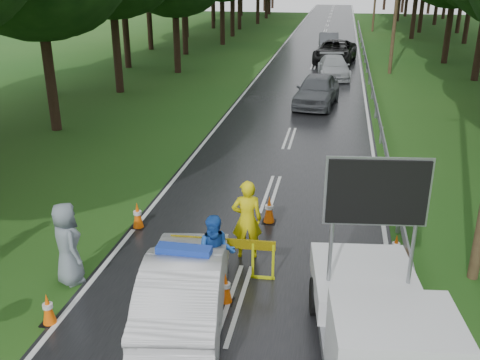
% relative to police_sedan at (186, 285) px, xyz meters
% --- Properties ---
extents(ground, '(160.00, 160.00, 0.00)m').
position_rel_police_sedan_xyz_m(ground, '(0.88, 0.60, -0.73)').
color(ground, '#1A4A15').
rests_on(ground, ground).
extents(road, '(7.00, 140.00, 0.02)m').
position_rel_police_sedan_xyz_m(road, '(0.88, 30.60, -0.72)').
color(road, black).
rests_on(road, ground).
extents(guardrail, '(0.12, 60.06, 0.70)m').
position_rel_police_sedan_xyz_m(guardrail, '(4.58, 30.26, -0.18)').
color(guardrail, gray).
rests_on(guardrail, ground).
extents(police_sedan, '(2.19, 4.57, 1.59)m').
position_rel_police_sedan_xyz_m(police_sedan, '(0.00, 0.00, 0.00)').
color(police_sedan, silver).
rests_on(police_sedan, ground).
extents(work_truck, '(2.49, 4.69, 3.58)m').
position_rel_police_sedan_xyz_m(work_truck, '(3.68, -1.01, 0.24)').
color(work_truck, gray).
rests_on(work_truck, ground).
extents(barrier, '(2.39, 0.16, 0.99)m').
position_rel_police_sedan_xyz_m(barrier, '(0.42, 1.60, 0.02)').
color(barrier, '#C6D50B').
rests_on(barrier, ground).
extents(officer, '(0.82, 0.63, 2.01)m').
position_rel_police_sedan_xyz_m(officer, '(0.80, 2.60, 0.28)').
color(officer, yellow).
rests_on(officer, ground).
extents(civilian, '(0.96, 0.80, 1.75)m').
position_rel_police_sedan_xyz_m(civilian, '(0.38, 1.10, 0.15)').
color(civilian, blue).
rests_on(civilian, ground).
extents(bystander_right, '(1.10, 1.10, 1.93)m').
position_rel_police_sedan_xyz_m(bystander_right, '(-2.92, 0.77, 0.24)').
color(bystander_right, slate).
rests_on(bystander_right, ground).
extents(queue_car_first, '(2.46, 4.93, 1.61)m').
position_rel_police_sedan_xyz_m(queue_car_first, '(1.68, 18.54, 0.08)').
color(queue_car_first, '#44484D').
rests_on(queue_car_first, ground).
extents(queue_car_second, '(2.36, 4.84, 1.36)m').
position_rel_police_sedan_xyz_m(queue_car_second, '(2.38, 26.38, -0.05)').
color(queue_car_second, '#A0A4A8').
rests_on(queue_car_second, ground).
extents(queue_car_third, '(3.40, 6.18, 1.64)m').
position_rel_police_sedan_xyz_m(queue_car_third, '(2.34, 32.38, 0.09)').
color(queue_car_third, black).
rests_on(queue_car_third, ground).
extents(queue_car_fourth, '(1.90, 4.66, 1.50)m').
position_rel_police_sedan_xyz_m(queue_car_fourth, '(1.68, 38.38, 0.03)').
color(queue_car_fourth, '#3D3F44').
rests_on(queue_car_fourth, ground).
extents(cone_near_left, '(0.33, 0.33, 0.70)m').
position_rel_police_sedan_xyz_m(cone_near_left, '(-2.62, -0.77, -0.39)').
color(cone_near_left, black).
rests_on(cone_near_left, ground).
extents(cone_center, '(0.34, 0.34, 0.71)m').
position_rel_police_sedan_xyz_m(cone_center, '(0.69, 0.60, -0.38)').
color(cone_center, black).
rests_on(cone_center, ground).
extents(cone_far, '(0.38, 0.38, 0.81)m').
position_rel_police_sedan_xyz_m(cone_far, '(1.09, 4.57, -0.34)').
color(cone_far, black).
rests_on(cone_far, ground).
extents(cone_left_mid, '(0.36, 0.36, 0.76)m').
position_rel_police_sedan_xyz_m(cone_left_mid, '(-2.39, 3.60, -0.36)').
color(cone_left_mid, black).
rests_on(cone_left_mid, ground).
extents(cone_right, '(0.32, 0.32, 0.68)m').
position_rel_police_sedan_xyz_m(cone_right, '(4.38, 3.12, -0.40)').
color(cone_right, black).
rests_on(cone_right, ground).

